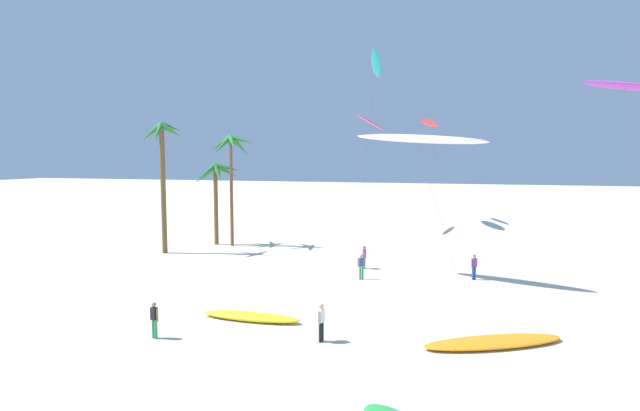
{
  "coord_description": "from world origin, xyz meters",
  "views": [
    {
      "loc": [
        7.59,
        -7.22,
        7.92
      ],
      "look_at": [
        -0.12,
        18.78,
        5.35
      ],
      "focal_mm": 28.62,
      "sensor_mm": 36.0,
      "label": 1
    }
  ],
  "objects_px": {
    "grounded_kite_0": "(494,342)",
    "person_near_right": "(154,319)",
    "flying_kite_0": "(429,123)",
    "palm_tree_0": "(162,153)",
    "grounded_kite_2": "(251,316)",
    "flying_kite_5": "(624,86)",
    "flying_kite_1": "(419,139)",
    "flying_kite_3": "(371,123)",
    "person_near_left": "(474,266)",
    "palm_tree_1": "(216,177)",
    "person_foreground_walker": "(321,321)",
    "person_far_watcher": "(361,266)",
    "palm_tree_2": "(231,151)",
    "flying_kite_4": "(376,64)",
    "person_mid_field": "(364,256)"
  },
  "relations": [
    {
      "from": "palm_tree_0",
      "to": "person_foreground_walker",
      "type": "bearing_deg",
      "value": -41.23
    },
    {
      "from": "flying_kite_4",
      "to": "person_far_watcher",
      "type": "xyz_separation_m",
      "value": [
        4.18,
        -27.58,
        -17.79
      ]
    },
    {
      "from": "flying_kite_1",
      "to": "palm_tree_0",
      "type": "bearing_deg",
      "value": 170.15
    },
    {
      "from": "flying_kite_1",
      "to": "person_near_right",
      "type": "height_order",
      "value": "flying_kite_1"
    },
    {
      "from": "grounded_kite_0",
      "to": "person_foreground_walker",
      "type": "xyz_separation_m",
      "value": [
        -7.11,
        -1.67,
        0.77
      ]
    },
    {
      "from": "flying_kite_1",
      "to": "person_foreground_walker",
      "type": "xyz_separation_m",
      "value": [
        -2.79,
        -12.3,
        -8.17
      ]
    },
    {
      "from": "grounded_kite_2",
      "to": "person_near_left",
      "type": "relative_size",
      "value": 3.06
    },
    {
      "from": "palm_tree_2",
      "to": "flying_kite_0",
      "type": "height_order",
      "value": "flying_kite_0"
    },
    {
      "from": "person_far_watcher",
      "to": "grounded_kite_2",
      "type": "bearing_deg",
      "value": -109.72
    },
    {
      "from": "flying_kite_3",
      "to": "flying_kite_4",
      "type": "relative_size",
      "value": 0.63
    },
    {
      "from": "flying_kite_3",
      "to": "person_near_right",
      "type": "xyz_separation_m",
      "value": [
        -2.63,
        -36.01,
        -10.74
      ]
    },
    {
      "from": "grounded_kite_0",
      "to": "person_near_right",
      "type": "xyz_separation_m",
      "value": [
        -14.23,
        -3.36,
        0.74
      ]
    },
    {
      "from": "grounded_kite_0",
      "to": "person_far_watcher",
      "type": "distance_m",
      "value": 12.55
    },
    {
      "from": "flying_kite_4",
      "to": "person_foreground_walker",
      "type": "relative_size",
      "value": 12.0
    },
    {
      "from": "flying_kite_3",
      "to": "person_far_watcher",
      "type": "xyz_separation_m",
      "value": [
        3.83,
        -22.83,
        -10.71
      ]
    },
    {
      "from": "palm_tree_1",
      "to": "person_near_right",
      "type": "distance_m",
      "value": 24.94
    },
    {
      "from": "palm_tree_2",
      "to": "flying_kite_5",
      "type": "relative_size",
      "value": 0.63
    },
    {
      "from": "palm_tree_1",
      "to": "palm_tree_2",
      "type": "height_order",
      "value": "palm_tree_2"
    },
    {
      "from": "palm_tree_1",
      "to": "palm_tree_2",
      "type": "distance_m",
      "value": 2.93
    },
    {
      "from": "person_near_left",
      "to": "person_near_right",
      "type": "distance_m",
      "value": 20.33
    },
    {
      "from": "flying_kite_3",
      "to": "grounded_kite_2",
      "type": "height_order",
      "value": "flying_kite_3"
    },
    {
      "from": "flying_kite_1",
      "to": "flying_kite_3",
      "type": "bearing_deg",
      "value": 108.32
    },
    {
      "from": "palm_tree_0",
      "to": "person_mid_field",
      "type": "xyz_separation_m",
      "value": [
        17.07,
        -1.23,
        -7.37
      ]
    },
    {
      "from": "person_foreground_walker",
      "to": "palm_tree_2",
      "type": "bearing_deg",
      "value": 124.81
    },
    {
      "from": "flying_kite_4",
      "to": "flying_kite_3",
      "type": "bearing_deg",
      "value": -85.82
    },
    {
      "from": "grounded_kite_0",
      "to": "person_near_right",
      "type": "bearing_deg",
      "value": -166.71
    },
    {
      "from": "palm_tree_1",
      "to": "person_far_watcher",
      "type": "relative_size",
      "value": 4.47
    },
    {
      "from": "flying_kite_1",
      "to": "grounded_kite_0",
      "type": "height_order",
      "value": "flying_kite_1"
    },
    {
      "from": "person_foreground_walker",
      "to": "person_far_watcher",
      "type": "height_order",
      "value": "person_foreground_walker"
    },
    {
      "from": "grounded_kite_0",
      "to": "person_near_left",
      "type": "distance_m",
      "value": 11.91
    },
    {
      "from": "grounded_kite_2",
      "to": "person_near_left",
      "type": "xyz_separation_m",
      "value": [
        10.48,
        11.71,
        0.73
      ]
    },
    {
      "from": "flying_kite_1",
      "to": "person_foreground_walker",
      "type": "bearing_deg",
      "value": -102.8
    },
    {
      "from": "palm_tree_1",
      "to": "person_foreground_walker",
      "type": "bearing_deg",
      "value": -52.54
    },
    {
      "from": "flying_kite_0",
      "to": "grounded_kite_0",
      "type": "xyz_separation_m",
      "value": [
        6.3,
        -42.82,
        -12.02
      ]
    },
    {
      "from": "flying_kite_3",
      "to": "flying_kite_5",
      "type": "xyz_separation_m",
      "value": [
        23.94,
        -0.51,
        2.9
      ]
    },
    {
      "from": "person_far_watcher",
      "to": "flying_kite_3",
      "type": "bearing_deg",
      "value": 99.53
    },
    {
      "from": "palm_tree_2",
      "to": "person_near_left",
      "type": "xyz_separation_m",
      "value": [
        20.69,
        -7.1,
        -7.53
      ]
    },
    {
      "from": "flying_kite_5",
      "to": "person_near_right",
      "type": "relative_size",
      "value": 9.72
    },
    {
      "from": "palm_tree_2",
      "to": "flying_kite_3",
      "type": "bearing_deg",
      "value": 54.27
    },
    {
      "from": "palm_tree_1",
      "to": "flying_kite_4",
      "type": "relative_size",
      "value": 0.37
    },
    {
      "from": "palm_tree_0",
      "to": "flying_kite_1",
      "type": "relative_size",
      "value": 1.11
    },
    {
      "from": "flying_kite_0",
      "to": "person_near_left",
      "type": "bearing_deg",
      "value": -79.86
    },
    {
      "from": "palm_tree_0",
      "to": "grounded_kite_0",
      "type": "xyz_separation_m",
      "value": [
        25.31,
        -14.28,
        -8.13
      ]
    },
    {
      "from": "palm_tree_0",
      "to": "grounded_kite_2",
      "type": "xyz_separation_m",
      "value": [
        14.08,
        -14.12,
        -8.09
      ]
    },
    {
      "from": "palm_tree_0",
      "to": "flying_kite_5",
      "type": "bearing_deg",
      "value": 25.38
    },
    {
      "from": "flying_kite_1",
      "to": "grounded_kite_0",
      "type": "bearing_deg",
      "value": -67.92
    },
    {
      "from": "grounded_kite_0",
      "to": "person_near_left",
      "type": "xyz_separation_m",
      "value": [
        -0.76,
        11.86,
        0.76
      ]
    },
    {
      "from": "person_far_watcher",
      "to": "palm_tree_1",
      "type": "bearing_deg",
      "value": 148.38
    },
    {
      "from": "person_near_left",
      "to": "person_mid_field",
      "type": "distance_m",
      "value": 7.57
    },
    {
      "from": "grounded_kite_2",
      "to": "palm_tree_1",
      "type": "bearing_deg",
      "value": 121.96
    }
  ]
}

